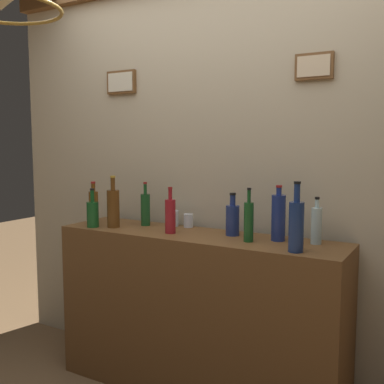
{
  "coord_description": "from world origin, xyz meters",
  "views": [
    {
      "loc": [
        1.28,
        -1.45,
        1.49
      ],
      "look_at": [
        0.0,
        0.76,
        1.21
      ],
      "focal_mm": 42.76,
      "sensor_mm": 36.0,
      "label": 1
    }
  ],
  "objects_px": {
    "liquor_bottle_brandy": "(278,217)",
    "liquor_bottle_mezcal": "(316,225)",
    "liquor_bottle_scotch": "(233,219)",
    "glass_tumbler_highball": "(188,221)",
    "liquor_bottle_whiskey": "(249,221)",
    "liquor_bottle_rum": "(170,215)",
    "liquor_bottle_vermouth": "(94,206)",
    "liquor_bottle_port": "(296,225)",
    "liquor_bottle_amaro": "(93,213)",
    "glass_tumbler_rocks": "(172,218)",
    "liquor_bottle_vodka": "(145,209)",
    "liquor_bottle_bourbon": "(113,207)"
  },
  "relations": [
    {
      "from": "liquor_bottle_brandy",
      "to": "liquor_bottle_mezcal",
      "type": "distance_m",
      "value": 0.2
    },
    {
      "from": "liquor_bottle_scotch",
      "to": "glass_tumbler_highball",
      "type": "bearing_deg",
      "value": 165.56
    },
    {
      "from": "liquor_bottle_mezcal",
      "to": "liquor_bottle_whiskey",
      "type": "height_order",
      "value": "liquor_bottle_whiskey"
    },
    {
      "from": "liquor_bottle_rum",
      "to": "liquor_bottle_vermouth",
      "type": "bearing_deg",
      "value": 177.74
    },
    {
      "from": "liquor_bottle_port",
      "to": "liquor_bottle_amaro",
      "type": "relative_size",
      "value": 1.41
    },
    {
      "from": "liquor_bottle_vermouth",
      "to": "liquor_bottle_rum",
      "type": "distance_m",
      "value": 0.61
    },
    {
      "from": "liquor_bottle_rum",
      "to": "liquor_bottle_port",
      "type": "relative_size",
      "value": 0.79
    },
    {
      "from": "liquor_bottle_amaro",
      "to": "glass_tumbler_rocks",
      "type": "xyz_separation_m",
      "value": [
        0.41,
        0.28,
        -0.04
      ]
    },
    {
      "from": "liquor_bottle_vermouth",
      "to": "liquor_bottle_port",
      "type": "distance_m",
      "value": 1.39
    },
    {
      "from": "liquor_bottle_vermouth",
      "to": "liquor_bottle_vodka",
      "type": "bearing_deg",
      "value": 17.2
    },
    {
      "from": "liquor_bottle_bourbon",
      "to": "glass_tumbler_highball",
      "type": "distance_m",
      "value": 0.48
    },
    {
      "from": "liquor_bottle_vermouth",
      "to": "liquor_bottle_vodka",
      "type": "height_order",
      "value": "liquor_bottle_vodka"
    },
    {
      "from": "liquor_bottle_whiskey",
      "to": "liquor_bottle_mezcal",
      "type": "bearing_deg",
      "value": 21.45
    },
    {
      "from": "liquor_bottle_mezcal",
      "to": "glass_tumbler_highball",
      "type": "bearing_deg",
      "value": 175.24
    },
    {
      "from": "liquor_bottle_bourbon",
      "to": "liquor_bottle_scotch",
      "type": "bearing_deg",
      "value": 11.17
    },
    {
      "from": "liquor_bottle_whiskey",
      "to": "glass_tumbler_highball",
      "type": "xyz_separation_m",
      "value": [
        -0.49,
        0.2,
        -0.07
      ]
    },
    {
      "from": "liquor_bottle_vodka",
      "to": "glass_tumbler_rocks",
      "type": "distance_m",
      "value": 0.18
    },
    {
      "from": "liquor_bottle_scotch",
      "to": "liquor_bottle_whiskey",
      "type": "bearing_deg",
      "value": -36.65
    },
    {
      "from": "liquor_bottle_vermouth",
      "to": "liquor_bottle_amaro",
      "type": "bearing_deg",
      "value": -50.38
    },
    {
      "from": "liquor_bottle_vodka",
      "to": "liquor_bottle_bourbon",
      "type": "distance_m",
      "value": 0.2
    },
    {
      "from": "liquor_bottle_brandy",
      "to": "liquor_bottle_amaro",
      "type": "distance_m",
      "value": 1.16
    },
    {
      "from": "liquor_bottle_brandy",
      "to": "liquor_bottle_bourbon",
      "type": "relative_size",
      "value": 0.93
    },
    {
      "from": "liquor_bottle_vodka",
      "to": "liquor_bottle_scotch",
      "type": "bearing_deg",
      "value": -0.43
    },
    {
      "from": "liquor_bottle_scotch",
      "to": "liquor_bottle_port",
      "type": "distance_m",
      "value": 0.48
    },
    {
      "from": "liquor_bottle_bourbon",
      "to": "liquor_bottle_port",
      "type": "height_order",
      "value": "liquor_bottle_port"
    },
    {
      "from": "liquor_bottle_brandy",
      "to": "liquor_bottle_port",
      "type": "xyz_separation_m",
      "value": [
        0.16,
        -0.2,
        0.0
      ]
    },
    {
      "from": "glass_tumbler_highball",
      "to": "liquor_bottle_rum",
      "type": "bearing_deg",
      "value": -89.02
    },
    {
      "from": "liquor_bottle_scotch",
      "to": "liquor_bottle_port",
      "type": "relative_size",
      "value": 0.71
    },
    {
      "from": "glass_tumbler_highball",
      "to": "liquor_bottle_amaro",
      "type": "bearing_deg",
      "value": -150.59
    },
    {
      "from": "liquor_bottle_scotch",
      "to": "glass_tumbler_rocks",
      "type": "bearing_deg",
      "value": 170.84
    },
    {
      "from": "liquor_bottle_mezcal",
      "to": "glass_tumbler_rocks",
      "type": "height_order",
      "value": "liquor_bottle_mezcal"
    },
    {
      "from": "liquor_bottle_whiskey",
      "to": "glass_tumbler_rocks",
      "type": "bearing_deg",
      "value": 163.19
    },
    {
      "from": "liquor_bottle_bourbon",
      "to": "liquor_bottle_amaro",
      "type": "distance_m",
      "value": 0.14
    },
    {
      "from": "liquor_bottle_mezcal",
      "to": "liquor_bottle_port",
      "type": "relative_size",
      "value": 0.72
    },
    {
      "from": "liquor_bottle_brandy",
      "to": "liquor_bottle_mezcal",
      "type": "height_order",
      "value": "liquor_bottle_brandy"
    },
    {
      "from": "liquor_bottle_scotch",
      "to": "liquor_bottle_rum",
      "type": "relative_size",
      "value": 0.9
    },
    {
      "from": "liquor_bottle_scotch",
      "to": "liquor_bottle_whiskey",
      "type": "height_order",
      "value": "liquor_bottle_whiskey"
    },
    {
      "from": "liquor_bottle_vermouth",
      "to": "glass_tumbler_rocks",
      "type": "height_order",
      "value": "liquor_bottle_vermouth"
    },
    {
      "from": "liquor_bottle_brandy",
      "to": "glass_tumbler_highball",
      "type": "bearing_deg",
      "value": 171.55
    },
    {
      "from": "liquor_bottle_amaro",
      "to": "liquor_bottle_mezcal",
      "type": "bearing_deg",
      "value": 9.6
    },
    {
      "from": "liquor_bottle_whiskey",
      "to": "liquor_bottle_bourbon",
      "type": "relative_size",
      "value": 0.9
    },
    {
      "from": "liquor_bottle_port",
      "to": "glass_tumbler_highball",
      "type": "xyz_separation_m",
      "value": [
        -0.78,
        0.29,
        -0.09
      ]
    },
    {
      "from": "glass_tumbler_rocks",
      "to": "glass_tumbler_highball",
      "type": "relative_size",
      "value": 1.19
    },
    {
      "from": "liquor_bottle_whiskey",
      "to": "liquor_bottle_vodka",
      "type": "relative_size",
      "value": 1.04
    },
    {
      "from": "liquor_bottle_scotch",
      "to": "liquor_bottle_mezcal",
      "type": "height_order",
      "value": "liquor_bottle_mezcal"
    },
    {
      "from": "liquor_bottle_bourbon",
      "to": "liquor_bottle_vermouth",
      "type": "bearing_deg",
      "value": 167.05
    },
    {
      "from": "liquor_bottle_vermouth",
      "to": "liquor_bottle_port",
      "type": "bearing_deg",
      "value": -4.27
    },
    {
      "from": "liquor_bottle_vermouth",
      "to": "liquor_bottle_whiskey",
      "type": "bearing_deg",
      "value": -0.37
    },
    {
      "from": "liquor_bottle_mezcal",
      "to": "glass_tumbler_rocks",
      "type": "relative_size",
      "value": 2.49
    },
    {
      "from": "liquor_bottle_amaro",
      "to": "liquor_bottle_rum",
      "type": "bearing_deg",
      "value": 8.74
    }
  ]
}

